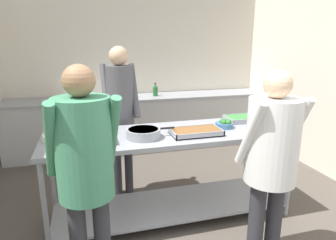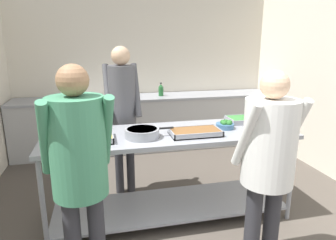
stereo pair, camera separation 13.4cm
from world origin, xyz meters
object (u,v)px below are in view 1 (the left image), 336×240
(broccoli_bowl, at_px, (225,124))
(guest_serving_right, at_px, (85,160))
(guest_serving_left, at_px, (272,151))
(cook_behind_counter, at_px, (121,104))
(plate_stack, at_px, (56,137))
(serving_tray_vegetables, at_px, (246,118))
(serving_tray_greens, at_px, (196,132))
(sauce_pan, at_px, (143,133))
(water_bottle, at_px, (155,90))
(serving_tray_roast, at_px, (94,139))

(broccoli_bowl, height_order, guest_serving_right, guest_serving_right)
(guest_serving_left, height_order, cook_behind_counter, cook_behind_counter)
(broccoli_bowl, bearing_deg, guest_serving_right, -151.61)
(plate_stack, xyz_separation_m, serving_tray_vegetables, (2.02, 0.15, -0.00))
(serving_tray_greens, bearing_deg, serving_tray_vegetables, 24.36)
(guest_serving_left, relative_size, guest_serving_right, 0.96)
(sauce_pan, height_order, serving_tray_greens, sauce_pan)
(cook_behind_counter, distance_m, water_bottle, 1.66)
(broccoli_bowl, bearing_deg, guest_serving_left, -91.33)
(serving_tray_greens, relative_size, broccoli_bowl, 2.58)
(serving_tray_roast, distance_m, serving_tray_greens, 0.95)
(water_bottle, bearing_deg, cook_behind_counter, -117.05)
(sauce_pan, xyz_separation_m, serving_tray_greens, (0.50, -0.04, -0.02))
(plate_stack, distance_m, guest_serving_left, 1.86)
(guest_serving_left, bearing_deg, broccoli_bowl, 88.67)
(plate_stack, relative_size, serving_tray_vegetables, 0.49)
(serving_tray_roast, xyz_separation_m, guest_serving_right, (-0.08, -0.67, 0.07))
(guest_serving_left, bearing_deg, serving_tray_roast, 149.92)
(serving_tray_vegetables, relative_size, cook_behind_counter, 0.28)
(plate_stack, bearing_deg, sauce_pan, -10.52)
(broccoli_bowl, height_order, water_bottle, water_bottle)
(plate_stack, bearing_deg, cook_behind_counter, 41.33)
(serving_tray_roast, height_order, serving_tray_vegetables, same)
(water_bottle, bearing_deg, broccoli_bowl, -83.49)
(guest_serving_right, bearing_deg, cook_behind_counter, 73.40)
(serving_tray_vegetables, bearing_deg, plate_stack, -175.70)
(plate_stack, xyz_separation_m, sauce_pan, (0.78, -0.14, 0.02))
(plate_stack, xyz_separation_m, cook_behind_counter, (0.66, 0.58, 0.15))
(plate_stack, distance_m, sauce_pan, 0.79)
(plate_stack, bearing_deg, serving_tray_vegetables, 4.30)
(water_bottle, bearing_deg, guest_serving_left, -85.73)
(plate_stack, height_order, broccoli_bowl, broccoli_bowl)
(broccoli_bowl, relative_size, cook_behind_counter, 0.11)
(serving_tray_vegetables, height_order, guest_serving_right, guest_serving_right)
(sauce_pan, distance_m, water_bottle, 2.29)
(sauce_pan, distance_m, guest_serving_right, 0.84)
(serving_tray_vegetables, bearing_deg, water_bottle, 107.57)
(serving_tray_greens, distance_m, broccoli_bowl, 0.40)
(guest_serving_right, bearing_deg, guest_serving_left, -3.63)
(cook_behind_counter, xyz_separation_m, water_bottle, (0.75, 1.48, -0.09))
(guest_serving_left, bearing_deg, sauce_pan, 139.08)
(guest_serving_left, xyz_separation_m, guest_serving_right, (-1.38, 0.09, 0.05))
(broccoli_bowl, bearing_deg, serving_tray_greens, -159.07)
(serving_tray_vegetables, bearing_deg, guest_serving_left, -110.28)
(serving_tray_roast, bearing_deg, serving_tray_vegetables, 9.58)
(plate_stack, height_order, serving_tray_roast, plate_stack)
(serving_tray_greens, height_order, guest_serving_right, guest_serving_right)
(guest_serving_left, bearing_deg, serving_tray_vegetables, 69.72)
(broccoli_bowl, height_order, serving_tray_vegetables, broccoli_bowl)
(cook_behind_counter, bearing_deg, serving_tray_roast, -114.65)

